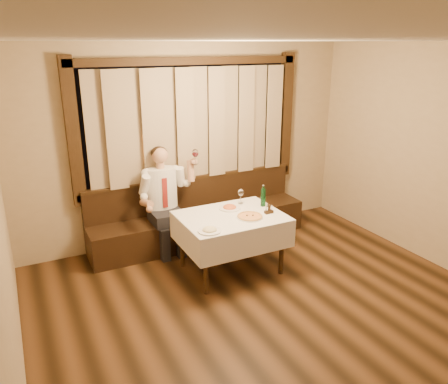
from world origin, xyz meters
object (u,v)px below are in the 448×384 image
cruet_caddy (269,210)px  seated_man (164,193)px  pasta_red (230,206)px  dining_table (231,223)px  green_bottle (263,197)px  banquette (199,220)px  pizza (250,216)px  pasta_cream (210,228)px

cruet_caddy → seated_man: size_ratio=0.08×
cruet_caddy → pasta_red: bearing=134.2°
dining_table → green_bottle: (0.52, 0.10, 0.23)m
banquette → pizza: size_ratio=9.85×
green_bottle → pizza: bearing=-142.5°
pizza → cruet_caddy: size_ratio=2.76×
banquette → green_bottle: size_ratio=11.10×
pasta_cream → seated_man: 1.26m
dining_table → seated_man: 1.10m
dining_table → pizza: pizza is taller
pasta_red → pasta_cream: pasta_red is taller
pizza → cruet_caddy: 0.29m
cruet_caddy → banquette: bearing=109.7°
banquette → pasta_cream: (-0.45, -1.35, 0.48)m
pasta_red → seated_man: 0.96m
pizza → pasta_red: pasta_red is taller
pasta_cream → pasta_red: bearing=45.1°
dining_table → seated_man: seated_man is taller
green_bottle → cruet_caddy: 0.28m
pasta_cream → green_bottle: size_ratio=0.94×
banquette → pasta_cream: bearing=-108.3°
dining_table → pasta_cream: pasta_cream is taller
banquette → pasta_red: 0.95m
dining_table → pizza: size_ratio=3.91×
banquette → pizza: (0.17, -1.19, 0.46)m
green_bottle → pasta_cream: bearing=-156.1°
pizza → cruet_caddy: bearing=3.3°
dining_table → cruet_caddy: cruet_caddy is taller
dining_table → pasta_cream: (-0.45, -0.33, 0.14)m
pasta_cream → cruet_caddy: bearing=11.0°
banquette → dining_table: (0.00, -1.02, 0.34)m
banquette → pasta_cream: 1.50m
banquette → cruet_caddy: size_ratio=27.18×
pasta_cream → dining_table: bearing=36.1°
dining_table → cruet_caddy: (0.45, -0.15, 0.15)m
dining_table → green_bottle: bearing=11.3°
pasta_red → seated_man: seated_man is taller
dining_table → pasta_cream: bearing=-143.9°
banquette → green_bottle: green_bottle is taller
dining_table → pasta_red: pasta_red is taller
pizza → cruet_caddy: cruet_caddy is taller
seated_man → pasta_red: bearing=-48.9°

